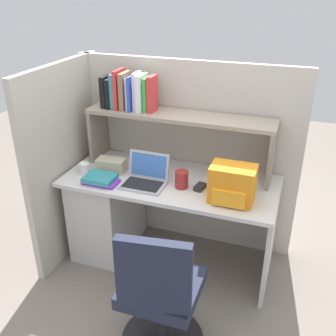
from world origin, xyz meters
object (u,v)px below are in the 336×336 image
Objects in this scene: paper_cup at (85,168)px; laptop at (145,178)px; computer_mouse at (200,187)px; snack_canister at (182,179)px; backpack at (232,184)px; tissue_box at (111,165)px; office_chair at (160,302)px.

laptop is at bearing 0.46° from paper_cup.
snack_canister reaches higher than computer_mouse.
laptop is at bearing 177.57° from backpack.
paper_cup is 0.20m from tissue_box.
computer_mouse is at bearing 8.17° from laptop.
paper_cup is (-0.50, -0.00, -0.01)m from laptop.
office_chair reaches higher than tissue_box.
computer_mouse is at bearing -98.77° from office_chair.
computer_mouse is 0.47× the size of tissue_box.
tissue_box is (0.17, 0.11, 0.01)m from paper_cup.
snack_canister is at bearing 8.12° from laptop.
office_chair is (-0.25, -0.71, -0.46)m from backpack.
laptop reaches higher than computer_mouse.
computer_mouse is (0.40, 0.06, -0.03)m from laptop.
tissue_box is at bearing 33.21° from paper_cup.
paper_cup is at bearing 178.84° from backpack.
backpack is (0.64, -0.03, 0.07)m from laptop.
tissue_box is 0.24× the size of office_chair.
snack_canister is at bearing -162.58° from computer_mouse.
office_chair reaches higher than computer_mouse.
laptop is 0.40m from computer_mouse.
backpack is at bearing -10.00° from computer_mouse.
tissue_box is at bearing 172.09° from backpack.
office_chair reaches higher than snack_canister.
backpack is at bearing -2.43° from laptop.
laptop is 0.33× the size of office_chair.
computer_mouse is 0.90m from paper_cup.
laptop is at bearing -20.86° from tissue_box.
laptop is 0.35m from tissue_box.
backpack is at bearing -10.78° from tissue_box.
paper_cup reaches higher than computer_mouse.
office_chair is at bearing -62.20° from laptop.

